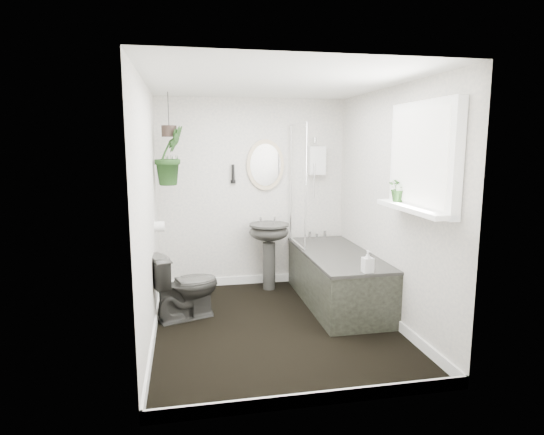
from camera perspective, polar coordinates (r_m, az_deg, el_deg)
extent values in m
cube|color=black|center=(4.57, 0.37, -13.55)|extent=(2.30, 2.80, 0.02)
cube|color=white|center=(4.24, 0.40, 16.71)|extent=(2.30, 2.80, 0.02)
cube|color=white|center=(5.63, -2.45, 3.05)|extent=(2.30, 0.02, 2.30)
cube|color=white|center=(2.90, 5.89, -2.97)|extent=(2.30, 0.02, 2.30)
cube|color=white|center=(4.18, -15.40, 0.53)|extent=(0.02, 2.80, 2.30)
cube|color=white|center=(4.62, 14.64, 1.37)|extent=(0.02, 2.80, 2.30)
cube|color=white|center=(4.54, 0.37, -12.86)|extent=(2.30, 2.80, 0.10)
cube|color=white|center=(5.70, 5.66, 7.13)|extent=(0.20, 0.10, 0.35)
ellipsoid|color=beige|center=(5.59, -0.82, 6.62)|extent=(0.46, 0.03, 0.62)
cylinder|color=black|center=(5.53, -4.91, 5.51)|extent=(0.04, 0.04, 0.22)
cylinder|color=white|center=(4.91, -13.97, -1.10)|extent=(0.11, 0.11, 0.11)
cube|color=white|center=(3.93, 18.44, 7.17)|extent=(0.08, 1.00, 0.90)
cube|color=white|center=(3.93, 17.24, 1.07)|extent=(0.18, 1.00, 0.04)
cube|color=white|center=(3.90, 17.86, 7.19)|extent=(0.01, 0.86, 0.76)
imported|color=#2C2B28|center=(4.72, -10.84, -8.36)|extent=(0.76, 0.59, 0.69)
imported|color=black|center=(4.19, 15.76, 3.64)|extent=(0.25, 0.22, 0.25)
imported|color=black|center=(5.08, -12.68, 7.60)|extent=(0.45, 0.45, 0.64)
imported|color=#2C2222|center=(4.31, 11.92, -5.42)|extent=(0.10, 0.10, 0.21)
cylinder|color=black|center=(5.08, -12.79, 10.53)|extent=(0.16, 0.16, 0.12)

